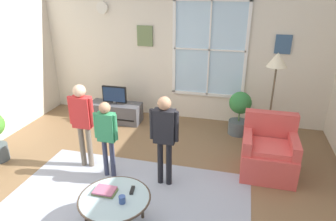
{
  "coord_description": "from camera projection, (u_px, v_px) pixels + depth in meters",
  "views": [
    {
      "loc": [
        1.24,
        -2.89,
        2.58
      ],
      "look_at": [
        0.25,
        0.99,
        0.93
      ],
      "focal_mm": 31.95,
      "sensor_mm": 36.0,
      "label": 1
    }
  ],
  "objects": [
    {
      "name": "back_wall",
      "position": [
        181.0,
        48.0,
        5.95
      ],
      "size": [
        5.75,
        0.17,
        2.9
      ],
      "color": "beige",
      "rests_on": "ground_plane"
    },
    {
      "name": "person_green_shirt",
      "position": [
        107.0,
        131.0,
        4.14
      ],
      "size": [
        0.35,
        0.16,
        1.16
      ],
      "color": "#333851",
      "rests_on": "ground_plane"
    },
    {
      "name": "ground_plane",
      "position": [
        130.0,
        204.0,
        3.86
      ],
      "size": [
        6.35,
        6.41,
        0.02
      ],
      "primitive_type": "cube",
      "color": "brown"
    },
    {
      "name": "area_rug",
      "position": [
        120.0,
        212.0,
        3.7
      ],
      "size": [
        3.14,
        2.38,
        0.01
      ],
      "primitive_type": "cube",
      "color": "#999EAD",
      "rests_on": "ground_plane"
    },
    {
      "name": "remote_near_books",
      "position": [
        132.0,
        190.0,
        3.39
      ],
      "size": [
        0.06,
        0.14,
        0.02
      ],
      "primitive_type": "cube",
      "rotation": [
        0.0,
        0.0,
        0.18
      ],
      "color": "black",
      "rests_on": "coffee_table"
    },
    {
      "name": "person_red_shirt",
      "position": [
        82.0,
        117.0,
        4.36
      ],
      "size": [
        0.4,
        0.18,
        1.32
      ],
      "color": "#726656",
      "rests_on": "ground_plane"
    },
    {
      "name": "floor_lamp",
      "position": [
        276.0,
        70.0,
        4.62
      ],
      "size": [
        0.32,
        0.32,
        1.66
      ],
      "color": "black",
      "rests_on": "ground_plane"
    },
    {
      "name": "armchair",
      "position": [
        268.0,
        153.0,
        4.39
      ],
      "size": [
        0.76,
        0.74,
        0.87
      ],
      "color": "#D14C47",
      "rests_on": "ground_plane"
    },
    {
      "name": "television",
      "position": [
        114.0,
        95.0,
        6.0
      ],
      "size": [
        0.5,
        0.08,
        0.36
      ],
      "color": "#4C4C4C",
      "rests_on": "tv_stand"
    },
    {
      "name": "coffee_table",
      "position": [
        115.0,
        199.0,
        3.3
      ],
      "size": [
        0.81,
        0.81,
        0.44
      ],
      "color": "#99B2B7",
      "rests_on": "ground_plane"
    },
    {
      "name": "person_black_shirt",
      "position": [
        164.0,
        131.0,
        3.94
      ],
      "size": [
        0.39,
        0.18,
        1.3
      ],
      "color": "black",
      "rests_on": "ground_plane"
    },
    {
      "name": "book_stack",
      "position": [
        105.0,
        191.0,
        3.36
      ],
      "size": [
        0.26,
        0.18,
        0.04
      ],
      "color": "olive",
      "rests_on": "coffee_table"
    },
    {
      "name": "cup",
      "position": [
        122.0,
        199.0,
        3.19
      ],
      "size": [
        0.07,
        0.07,
        0.08
      ],
      "primitive_type": "cylinder",
      "color": "#334C8C",
      "rests_on": "coffee_table"
    },
    {
      "name": "tv_stand",
      "position": [
        116.0,
        112.0,
        6.15
      ],
      "size": [
        1.05,
        0.43,
        0.39
      ],
      "color": "#4C4C51",
      "rests_on": "ground_plane"
    },
    {
      "name": "potted_plant_by_window",
      "position": [
        240.0,
        111.0,
        5.52
      ],
      "size": [
        0.41,
        0.41,
        0.83
      ],
      "color": "#4C565B",
      "rests_on": "ground_plane"
    }
  ]
}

